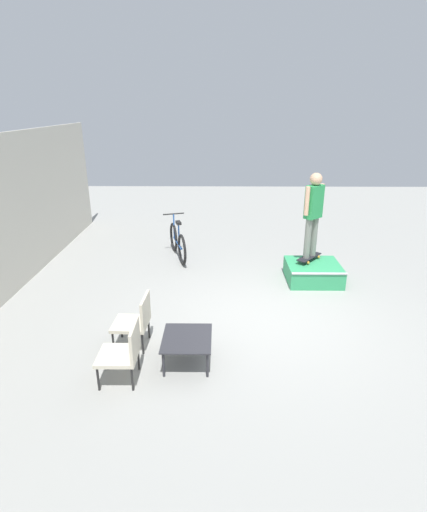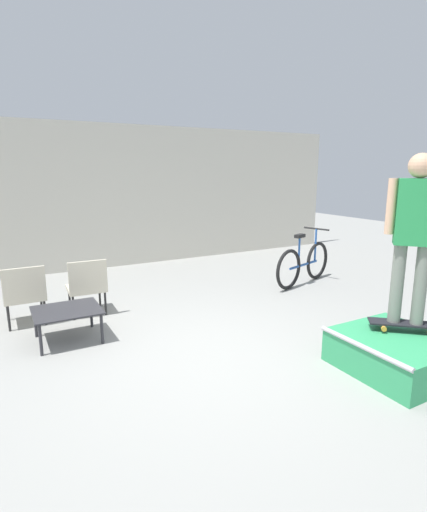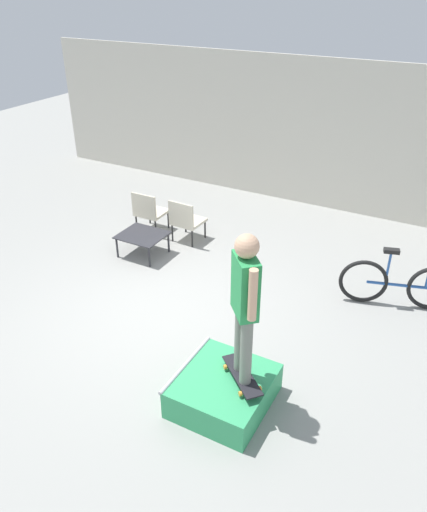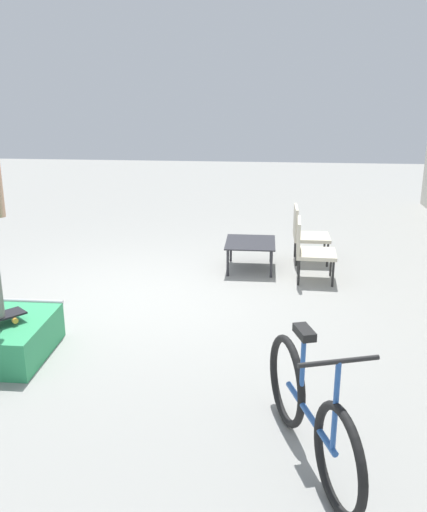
{
  "view_description": "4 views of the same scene",
  "coord_description": "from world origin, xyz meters",
  "px_view_note": "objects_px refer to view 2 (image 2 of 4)",
  "views": [
    {
      "loc": [
        -6.1,
        0.85,
        3.47
      ],
      "look_at": [
        0.68,
        0.94,
        0.9
      ],
      "focal_mm": 28.0,
      "sensor_mm": 36.0,
      "label": 1
    },
    {
      "loc": [
        -1.9,
        -3.61,
        2.06
      ],
      "look_at": [
        0.63,
        1.01,
        0.92
      ],
      "focal_mm": 28.0,
      "sensor_mm": 36.0,
      "label": 2
    },
    {
      "loc": [
        3.54,
        -4.9,
        4.39
      ],
      "look_at": [
        0.51,
        0.65,
        0.77
      ],
      "focal_mm": 35.0,
      "sensor_mm": 36.0,
      "label": 3
    },
    {
      "loc": [
        6.48,
        1.47,
        2.62
      ],
      "look_at": [
        0.69,
        0.94,
        0.79
      ],
      "focal_mm": 40.0,
      "sensor_mm": 36.0,
      "label": 4
    }
  ],
  "objects_px": {
    "patio_chair_left": "(24,293)",
    "bicycle": "(304,264)",
    "person_skater": "(415,226)",
    "coffee_table": "(67,313)",
    "patio_chair_right": "(87,285)",
    "skateboard_on_ramp": "(404,324)",
    "skate_ramp_box": "(395,353)"
  },
  "relations": [
    {
      "from": "skateboard_on_ramp",
      "to": "patio_chair_right",
      "type": "distance_m",
      "value": 4.13
    },
    {
      "from": "skate_ramp_box",
      "to": "patio_chair_right",
      "type": "height_order",
      "value": "patio_chair_right"
    },
    {
      "from": "person_skater",
      "to": "patio_chair_right",
      "type": "bearing_deg",
      "value": 178.18
    },
    {
      "from": "skate_ramp_box",
      "to": "bicycle",
      "type": "relative_size",
      "value": 0.66
    },
    {
      "from": "skate_ramp_box",
      "to": "skateboard_on_ramp",
      "type": "bearing_deg",
      "value": 18.44
    },
    {
      "from": "skateboard_on_ramp",
      "to": "person_skater",
      "type": "height_order",
      "value": "person_skater"
    },
    {
      "from": "patio_chair_right",
      "to": "bicycle",
      "type": "bearing_deg",
      "value": 178.7
    },
    {
      "from": "coffee_table",
      "to": "patio_chair_right",
      "type": "distance_m",
      "value": 0.9
    },
    {
      "from": "skate_ramp_box",
      "to": "coffee_table",
      "type": "relative_size",
      "value": 1.39
    },
    {
      "from": "bicycle",
      "to": "skate_ramp_box",
      "type": "bearing_deg",
      "value": -131.77
    },
    {
      "from": "person_skater",
      "to": "patio_chair_left",
      "type": "xyz_separation_m",
      "value": [
        -3.48,
        3.16,
        -1.05
      ]
    },
    {
      "from": "coffee_table",
      "to": "patio_chair_left",
      "type": "distance_m",
      "value": 0.9
    },
    {
      "from": "person_skater",
      "to": "coffee_table",
      "type": "height_order",
      "value": "person_skater"
    },
    {
      "from": "coffee_table",
      "to": "patio_chair_left",
      "type": "xyz_separation_m",
      "value": [
        -0.41,
        0.79,
        0.1
      ]
    },
    {
      "from": "skateboard_on_ramp",
      "to": "patio_chair_left",
      "type": "xyz_separation_m",
      "value": [
        -3.48,
        3.16,
        -0.0
      ]
    },
    {
      "from": "person_skater",
      "to": "coffee_table",
      "type": "distance_m",
      "value": 4.05
    },
    {
      "from": "patio_chair_left",
      "to": "patio_chair_right",
      "type": "relative_size",
      "value": 1.0
    },
    {
      "from": "person_skater",
      "to": "bicycle",
      "type": "distance_m",
      "value": 3.32
    },
    {
      "from": "skate_ramp_box",
      "to": "patio_chair_right",
      "type": "xyz_separation_m",
      "value": [
        -2.47,
        3.22,
        0.27
      ]
    },
    {
      "from": "coffee_table",
      "to": "bicycle",
      "type": "bearing_deg",
      "value": 7.28
    },
    {
      "from": "person_skater",
      "to": "patio_chair_right",
      "type": "relative_size",
      "value": 2.12
    },
    {
      "from": "person_skater",
      "to": "bicycle",
      "type": "xyz_separation_m",
      "value": [
        1.15,
        2.91,
        -1.13
      ]
    },
    {
      "from": "patio_chair_right",
      "to": "person_skater",
      "type": "bearing_deg",
      "value": 132.67
    },
    {
      "from": "person_skater",
      "to": "patio_chair_right",
      "type": "distance_m",
      "value": 4.27
    },
    {
      "from": "patio_chair_right",
      "to": "bicycle",
      "type": "relative_size",
      "value": 0.51
    },
    {
      "from": "skateboard_on_ramp",
      "to": "coffee_table",
      "type": "height_order",
      "value": "skateboard_on_ramp"
    },
    {
      "from": "coffee_table",
      "to": "patio_chair_left",
      "type": "bearing_deg",
      "value": 117.3
    },
    {
      "from": "person_skater",
      "to": "patio_chair_right",
      "type": "xyz_separation_m",
      "value": [
        -2.67,
        3.16,
        -1.05
      ]
    },
    {
      "from": "patio_chair_left",
      "to": "bicycle",
      "type": "relative_size",
      "value": 0.51
    },
    {
      "from": "skate_ramp_box",
      "to": "skateboard_on_ramp",
      "type": "xyz_separation_m",
      "value": [
        0.2,
        0.07,
        0.27
      ]
    },
    {
      "from": "skate_ramp_box",
      "to": "person_skater",
      "type": "relative_size",
      "value": 0.62
    },
    {
      "from": "coffee_table",
      "to": "bicycle",
      "type": "height_order",
      "value": "bicycle"
    }
  ]
}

